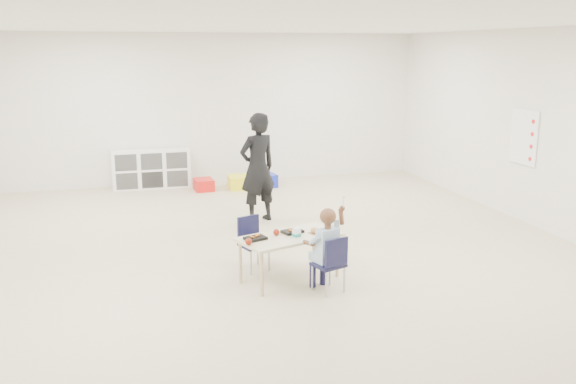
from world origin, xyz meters
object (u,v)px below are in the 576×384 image
object	(u,v)px
child	(329,247)
adult	(258,168)
cubby_shelf	(151,169)
chair_near	(328,263)
table	(290,257)

from	to	relation	value
child	adult	xyz separation A→B (m)	(-0.12, 2.84, 0.32)
cubby_shelf	adult	world-z (taller)	adult
chair_near	cubby_shelf	distance (m)	5.77
chair_near	cubby_shelf	bearing A→B (deg)	86.09
child	cubby_shelf	xyz separation A→B (m)	(-1.53, 5.56, -0.14)
chair_near	adult	distance (m)	2.89
table	child	world-z (taller)	child
table	cubby_shelf	distance (m)	5.28
table	cubby_shelf	xyz separation A→B (m)	(-1.22, 5.14, 0.09)
table	child	bearing A→B (deg)	-73.31
chair_near	adult	xyz separation A→B (m)	(-0.12, 2.84, 0.50)
table	chair_near	distance (m)	0.52
adult	cubby_shelf	bearing A→B (deg)	-83.80
cubby_shelf	chair_near	bearing A→B (deg)	-74.67
table	cubby_shelf	world-z (taller)	cubby_shelf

